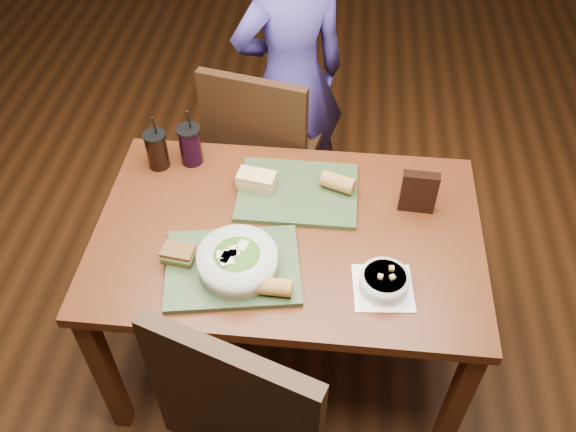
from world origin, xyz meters
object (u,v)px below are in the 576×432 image
(salad_bowl, at_px, (237,260))
(baguette_near, at_px, (274,287))
(chair_far, at_px, (259,154))
(baguette_far, at_px, (338,183))
(dining_table, at_px, (288,248))
(tray_near, at_px, (233,267))
(chip_bag, at_px, (419,192))
(tray_far, at_px, (298,192))
(cup_cola, at_px, (157,150))
(cup_berry, at_px, (190,145))
(sandwich_near, at_px, (179,254))
(diner, at_px, (291,79))
(soup_bowl, at_px, (384,282))
(sandwich_far, at_px, (257,180))

(salad_bowl, distance_m, baguette_near, 0.15)
(chair_far, xyz_separation_m, baguette_far, (0.34, -0.41, 0.24))
(dining_table, relative_size, tray_near, 3.10)
(dining_table, distance_m, chip_bag, 0.49)
(baguette_near, bearing_deg, chair_far, 101.00)
(tray_far, height_order, baguette_far, baguette_far)
(cup_cola, xyz_separation_m, chip_bag, (0.94, -0.13, 0.01))
(chair_far, distance_m, cup_berry, 0.45)
(tray_far, bearing_deg, sandwich_near, -134.77)
(diner, relative_size, salad_bowl, 5.77)
(diner, distance_m, salad_bowl, 1.14)
(soup_bowl, relative_size, baguette_near, 1.82)
(chair_far, relative_size, sandwich_far, 7.00)
(sandwich_far, bearing_deg, salad_bowl, -91.05)
(dining_table, bearing_deg, chip_bag, 18.78)
(sandwich_near, relative_size, baguette_far, 0.91)
(soup_bowl, bearing_deg, sandwich_near, 176.45)
(chip_bag, bearing_deg, diner, 126.10)
(salad_bowl, distance_m, soup_bowl, 0.45)
(chair_far, distance_m, baguette_near, 0.93)
(sandwich_far, bearing_deg, chip_bag, -4.36)
(sandwich_far, bearing_deg, diner, 86.22)
(soup_bowl, bearing_deg, chip_bag, 72.31)
(dining_table, xyz_separation_m, cup_cola, (-0.51, 0.28, 0.17))
(sandwich_near, bearing_deg, soup_bowl, -3.55)
(salad_bowl, xyz_separation_m, sandwich_far, (0.01, 0.38, -0.02))
(chair_far, bearing_deg, cup_berry, -125.37)
(chair_far, relative_size, soup_bowl, 5.05)
(tray_near, xyz_separation_m, baguette_near, (0.14, -0.09, 0.04))
(chair_far, bearing_deg, salad_bowl, -86.57)
(chair_far, xyz_separation_m, baguette_near, (0.17, -0.88, 0.24))
(tray_far, distance_m, soup_bowl, 0.49)
(chair_far, height_order, diner, diner)
(chair_far, xyz_separation_m, tray_near, (0.03, -0.79, 0.20))
(chair_far, bearing_deg, tray_far, -64.75)
(tray_far, bearing_deg, salad_bowl, -112.46)
(soup_bowl, xyz_separation_m, cup_cola, (-0.83, 0.49, 0.04))
(cup_berry, bearing_deg, soup_bowl, -36.68)
(soup_bowl, distance_m, sandwich_near, 0.65)
(sandwich_near, relative_size, sandwich_far, 0.75)
(chip_bag, bearing_deg, tray_far, 178.78)
(tray_near, distance_m, soup_bowl, 0.48)
(soup_bowl, height_order, baguette_far, baguette_far)
(baguette_far, bearing_deg, sandwich_near, -142.66)
(diner, distance_m, cup_berry, 0.70)
(tray_far, distance_m, sandwich_near, 0.49)
(cup_cola, bearing_deg, chair_far, 45.27)
(salad_bowl, height_order, sandwich_far, salad_bowl)
(chair_far, xyz_separation_m, soup_bowl, (0.50, -0.82, 0.23))
(tray_near, bearing_deg, chip_bag, 29.26)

